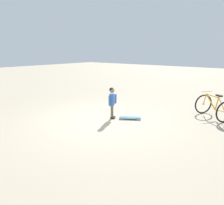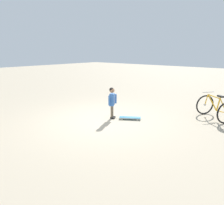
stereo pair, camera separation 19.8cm
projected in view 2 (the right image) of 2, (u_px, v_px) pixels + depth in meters
name	position (u px, v px, depth m)	size (l,w,h in m)	color
ground_plane	(99.00, 121.00, 6.80)	(50.00, 50.00, 0.00)	tan
child_person	(112.00, 99.00, 6.89)	(0.26, 0.41, 1.06)	brown
skateboard	(130.00, 118.00, 6.92)	(0.70, 0.54, 0.07)	teal
bicycle_near	(215.00, 108.00, 6.90)	(1.28, 1.20, 0.85)	black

